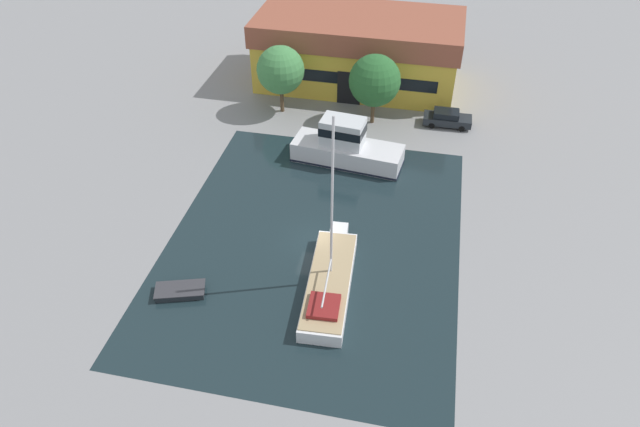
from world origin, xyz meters
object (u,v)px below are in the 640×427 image
at_px(sailboat_moored, 330,281).
at_px(motor_cruiser, 346,147).
at_px(warehouse_building, 358,49).
at_px(quay_tree_by_water, 281,70).
at_px(parked_car, 447,118).
at_px(small_dinghy, 180,291).
at_px(quay_tree_near_building, 375,81).

xyz_separation_m(sailboat_moored, motor_cruiser, (-1.56, 15.33, 0.86)).
relative_size(warehouse_building, sailboat_moored, 1.64).
relative_size(quay_tree_by_water, parked_car, 1.48).
distance_m(warehouse_building, parked_car, 12.83).
bearing_deg(warehouse_building, sailboat_moored, -83.79).
bearing_deg(motor_cruiser, warehouse_building, 11.95).
distance_m(motor_cruiser, small_dinghy, 19.75).
height_order(motor_cruiser, small_dinghy, motor_cruiser).
bearing_deg(sailboat_moored, quay_tree_near_building, 87.09).
distance_m(quay_tree_near_building, quay_tree_by_water, 9.19).
xyz_separation_m(warehouse_building, motor_cruiser, (1.45, -15.63, -2.16)).
xyz_separation_m(quay_tree_near_building, quay_tree_by_water, (-9.18, 0.34, 0.02)).
height_order(quay_tree_by_water, parked_car, quay_tree_by_water).
relative_size(warehouse_building, quay_tree_near_building, 3.10).
xyz_separation_m(quay_tree_by_water, parked_car, (16.32, 0.56, -3.67)).
relative_size(quay_tree_near_building, quay_tree_by_water, 1.02).
bearing_deg(parked_car, sailboat_moored, -16.85).
distance_m(quay_tree_by_water, motor_cruiser, 11.23).
height_order(quay_tree_near_building, sailboat_moored, sailboat_moored).
distance_m(warehouse_building, motor_cruiser, 15.84).
bearing_deg(small_dinghy, warehouse_building, 151.32).
bearing_deg(sailboat_moored, quay_tree_by_water, 108.91).
height_order(warehouse_building, sailboat_moored, sailboat_moored).
relative_size(quay_tree_near_building, small_dinghy, 1.89).
xyz_separation_m(quay_tree_by_water, motor_cruiser, (7.79, -7.53, -2.96)).
height_order(warehouse_building, quay_tree_by_water, warehouse_building).
relative_size(quay_tree_near_building, sailboat_moored, 0.53).
xyz_separation_m(warehouse_building, small_dinghy, (-6.74, -33.56, -3.39)).
distance_m(warehouse_building, quay_tree_by_water, 10.32).
bearing_deg(quay_tree_by_water, motor_cruiser, -44.03).
bearing_deg(quay_tree_by_water, small_dinghy, -90.90).
distance_m(quay_tree_near_building, parked_car, 8.07).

